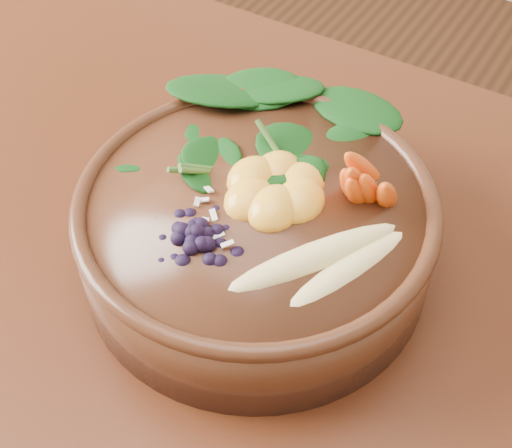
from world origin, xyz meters
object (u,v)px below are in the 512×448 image
object	(u,v)px
kale_heap	(279,120)
blueberry_pile	(194,220)
stoneware_bowl	(256,233)
carrot_cluster	(380,156)
dining_table	(64,421)
banana_halves	(333,249)
mandarin_cluster	(276,177)

from	to	relation	value
kale_heap	blueberry_pile	size ratio (longest dim) A/B	1.42
stoneware_bowl	carrot_cluster	size ratio (longest dim) A/B	3.62
dining_table	blueberry_pile	world-z (taller)	blueberry_pile
carrot_cluster	blueberry_pile	distance (m)	0.13
banana_halves	kale_heap	bearing A→B (deg)	156.45
carrot_cluster	kale_heap	bearing A→B (deg)	-169.49
kale_heap	carrot_cluster	size ratio (longest dim) A/B	2.38
blueberry_pile	carrot_cluster	bearing A→B (deg)	50.17
dining_table	blueberry_pile	distance (m)	0.22
banana_halves	mandarin_cluster	distance (m)	0.07
carrot_cluster	mandarin_cluster	distance (m)	0.07
kale_heap	mandarin_cluster	world-z (taller)	kale_heap
kale_heap	blueberry_pile	bearing A→B (deg)	-88.48
stoneware_bowl	banana_halves	size ratio (longest dim) A/B	1.93
dining_table	mandarin_cluster	world-z (taller)	mandarin_cluster
carrot_cluster	blueberry_pile	size ratio (longest dim) A/B	0.60
banana_halves	blueberry_pile	size ratio (longest dim) A/B	1.12
stoneware_bowl	blueberry_pile	world-z (taller)	blueberry_pile
kale_heap	carrot_cluster	xyz separation A→B (m)	(0.09, -0.01, 0.02)
dining_table	mandarin_cluster	size ratio (longest dim) A/B	19.86
carrot_cluster	dining_table	bearing A→B (deg)	-107.32
stoneware_bowl	kale_heap	size ratio (longest dim) A/B	1.53
kale_heap	stoneware_bowl	bearing A→B (deg)	-73.41
stoneware_bowl	mandarin_cluster	bearing A→B (deg)	63.38
dining_table	kale_heap	size ratio (longest dim) A/B	9.62
carrot_cluster	banana_halves	xyz separation A→B (m)	(0.00, -0.07, -0.02)
banana_halves	blueberry_pile	distance (m)	0.09
banana_halves	blueberry_pile	bearing A→B (deg)	-141.51
banana_halves	mandarin_cluster	world-z (taller)	mandarin_cluster
dining_table	blueberry_pile	xyz separation A→B (m)	(0.07, 0.10, 0.18)
mandarin_cluster	carrot_cluster	bearing A→B (deg)	29.91
dining_table	kale_heap	distance (m)	0.29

